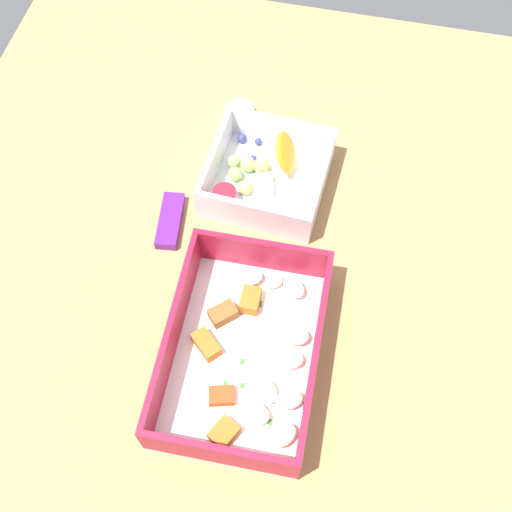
# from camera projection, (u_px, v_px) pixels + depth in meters

# --- Properties ---
(table_surface) EXTENTS (0.80, 0.80, 0.02)m
(table_surface) POSITION_uv_depth(u_px,v_px,m) (260.00, 253.00, 0.73)
(table_surface) COLOR #9E7547
(table_surface) RESTS_ON ground
(pasta_container) EXTENTS (0.22, 0.15, 0.06)m
(pasta_container) POSITION_uv_depth(u_px,v_px,m) (246.00, 352.00, 0.64)
(pasta_container) COLOR white
(pasta_container) RESTS_ON table_surface
(fruit_bowl) EXTENTS (0.14, 0.14, 0.06)m
(fruit_bowl) POSITION_uv_depth(u_px,v_px,m) (266.00, 176.00, 0.75)
(fruit_bowl) COLOR white
(fruit_bowl) RESTS_ON table_surface
(candy_bar) EXTENTS (0.07, 0.03, 0.01)m
(candy_bar) POSITION_uv_depth(u_px,v_px,m) (170.00, 221.00, 0.73)
(candy_bar) COLOR #51197A
(candy_bar) RESTS_ON table_surface
(paper_cup_liner) EXTENTS (0.04, 0.04, 0.01)m
(paper_cup_liner) POSITION_uv_depth(u_px,v_px,m) (240.00, 113.00, 0.81)
(paper_cup_liner) COLOR white
(paper_cup_liner) RESTS_ON table_surface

